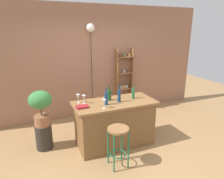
% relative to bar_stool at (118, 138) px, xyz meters
% --- Properties ---
extents(ground, '(12.00, 12.00, 0.00)m').
position_rel_bar_stool_xyz_m(ground, '(0.22, 0.36, -0.52)').
color(ground, '#A37A4C').
extents(back_wall, '(6.40, 0.10, 2.80)m').
position_rel_bar_stool_xyz_m(back_wall, '(0.22, 2.31, 0.88)').
color(back_wall, '#9E6B51').
rests_on(back_wall, ground).
extents(kitchen_counter, '(1.56, 0.73, 0.89)m').
position_rel_bar_stool_xyz_m(kitchen_counter, '(0.22, 0.66, -0.07)').
color(kitchen_counter, brown).
rests_on(kitchen_counter, ground).
extents(bar_stool, '(0.35, 0.35, 0.70)m').
position_rel_bar_stool_xyz_m(bar_stool, '(0.00, 0.00, 0.00)').
color(bar_stool, '#196642').
rests_on(bar_stool, ground).
extents(spice_shelf, '(0.46, 0.18, 1.72)m').
position_rel_bar_stool_xyz_m(spice_shelf, '(1.15, 2.15, 0.31)').
color(spice_shelf, olive).
rests_on(spice_shelf, ground).
extents(plant_stool, '(0.31, 0.31, 0.48)m').
position_rel_bar_stool_xyz_m(plant_stool, '(-1.08, 1.03, -0.28)').
color(plant_stool, '#2D2823').
rests_on(plant_stool, ground).
extents(potted_plant, '(0.42, 0.37, 0.67)m').
position_rel_bar_stool_xyz_m(potted_plant, '(-1.08, 1.03, 0.37)').
color(potted_plant, '#935B3D').
rests_on(potted_plant, plant_stool).
extents(bottle_spirits_clear, '(0.06, 0.06, 0.32)m').
position_rel_bar_stool_xyz_m(bottle_spirits_clear, '(0.02, 0.58, 0.49)').
color(bottle_spirits_clear, navy).
rests_on(bottle_spirits_clear, kitchen_counter).
extents(bottle_wine_red, '(0.08, 0.08, 0.29)m').
position_rel_bar_stool_xyz_m(bottle_wine_red, '(0.16, 0.79, 0.48)').
color(bottle_wine_red, '#194C23').
rests_on(bottle_wine_red, kitchen_counter).
extents(bottle_vinegar, '(0.06, 0.06, 0.31)m').
position_rel_bar_stool_xyz_m(bottle_vinegar, '(0.30, 0.62, 0.49)').
color(bottle_vinegar, navy).
rests_on(bottle_vinegar, kitchen_counter).
extents(bottle_soda_blue, '(0.06, 0.06, 0.28)m').
position_rel_bar_stool_xyz_m(bottle_soda_blue, '(0.64, 0.70, 0.47)').
color(bottle_soda_blue, '#236638').
rests_on(bottle_soda_blue, kitchen_counter).
extents(wine_glass_left, '(0.07, 0.07, 0.16)m').
position_rel_bar_stool_xyz_m(wine_glass_left, '(-0.42, 0.88, 0.48)').
color(wine_glass_left, silver).
rests_on(wine_glass_left, kitchen_counter).
extents(wine_glass_center, '(0.07, 0.07, 0.16)m').
position_rel_bar_stool_xyz_m(wine_glass_center, '(-0.08, 0.43, 0.48)').
color(wine_glass_center, silver).
rests_on(wine_glass_center, kitchen_counter).
extents(wine_glass_right, '(0.07, 0.07, 0.16)m').
position_rel_bar_stool_xyz_m(wine_glass_right, '(-0.33, 0.80, 0.48)').
color(wine_glass_right, silver).
rests_on(wine_glass_right, kitchen_counter).
extents(cookbook, '(0.22, 0.16, 0.03)m').
position_rel_bar_stool_xyz_m(cookbook, '(-0.42, 0.61, 0.39)').
color(cookbook, maroon).
rests_on(cookbook, kitchen_counter).
extents(pendant_globe_light, '(0.20, 0.20, 2.34)m').
position_rel_bar_stool_xyz_m(pendant_globe_light, '(0.26, 2.20, 1.68)').
color(pendant_globe_light, black).
rests_on(pendant_globe_light, ground).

